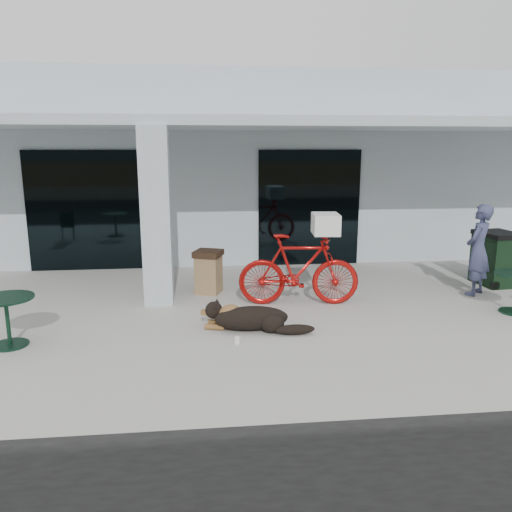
{
  "coord_description": "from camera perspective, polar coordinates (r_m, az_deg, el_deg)",
  "views": [
    {
      "loc": [
        -0.67,
        -6.52,
        2.76
      ],
      "look_at": [
        0.17,
        1.47,
        1.0
      ],
      "focal_mm": 35.0,
      "sensor_mm": 36.0,
      "label": 1
    }
  ],
  "objects": [
    {
      "name": "column",
      "position": [
        8.94,
        -11.32,
        4.4
      ],
      "size": [
        0.5,
        0.5,
        3.12
      ],
      "primitive_type": "cube",
      "color": "silver",
      "rests_on": "ground"
    },
    {
      "name": "person",
      "position": [
        10.25,
        24.05,
        0.63
      ],
      "size": [
        0.75,
        0.73,
        1.73
      ],
      "primitive_type": "imported",
      "rotation": [
        0.0,
        0.0,
        3.87
      ],
      "color": "#383C5E",
      "rests_on": "ground"
    },
    {
      "name": "dog",
      "position": [
        7.69,
        -0.51,
        -6.96
      ],
      "size": [
        1.38,
        0.77,
        0.44
      ],
      "primitive_type": null,
      "rotation": [
        0.0,
        0.0,
        -0.27
      ],
      "color": "black",
      "rests_on": "ground"
    },
    {
      "name": "cup_near_dog",
      "position": [
        7.25,
        -2.17,
        -9.61
      ],
      "size": [
        0.09,
        0.09,
        0.1
      ],
      "primitive_type": "cylinder",
      "rotation": [
        0.0,
        0.0,
        0.18
      ],
      "color": "white",
      "rests_on": "ground"
    },
    {
      "name": "storefront_glass_left",
      "position": [
        11.86,
        -18.37,
        4.9
      ],
      "size": [
        2.8,
        0.06,
        2.7
      ],
      "primitive_type": "cube",
      "color": "black",
      "rests_on": "ground"
    },
    {
      "name": "trash_receptacle",
      "position": [
        9.61,
        -5.45,
        -1.81
      ],
      "size": [
        0.63,
        0.63,
        0.83
      ],
      "primitive_type": null,
      "rotation": [
        0.0,
        0.0,
        -0.35
      ],
      "color": "olive",
      "rests_on": "ground"
    },
    {
      "name": "laundry_basket",
      "position": [
        8.73,
        7.96,
        3.65
      ],
      "size": [
        0.5,
        0.64,
        0.35
      ],
      "primitive_type": "cube",
      "rotation": [
        0.0,
        0.0,
        1.47
      ],
      "color": "white",
      "rests_on": "bicycle"
    },
    {
      "name": "wheeled_bin",
      "position": [
        11.25,
        25.73,
        -0.24
      ],
      "size": [
        0.75,
        0.92,
        1.09
      ],
      "primitive_type": null,
      "rotation": [
        0.0,
        0.0,
        0.1
      ],
      "color": "black",
      "rests_on": "ground"
    },
    {
      "name": "cafe_table_near",
      "position": [
        7.88,
        -26.5,
        -6.74
      ],
      "size": [
        0.85,
        0.85,
        0.72
      ],
      "primitive_type": null,
      "rotation": [
        0.0,
        0.0,
        -0.12
      ],
      "color": "#113121",
      "rests_on": "ground"
    },
    {
      "name": "ground",
      "position": [
        7.11,
        -0.13,
        -10.48
      ],
      "size": [
        80.0,
        80.0,
        0.0
      ],
      "primitive_type": "plane",
      "color": "#ABA9A1",
      "rests_on": "ground"
    },
    {
      "name": "building",
      "position": [
        15.04,
        -3.53,
        10.39
      ],
      "size": [
        22.0,
        7.0,
        4.5
      ],
      "primitive_type": "cube",
      "color": "silver",
      "rests_on": "ground"
    },
    {
      "name": "storefront_glass_right",
      "position": [
        11.85,
        6.08,
        5.45
      ],
      "size": [
        2.4,
        0.06,
        2.7
      ],
      "primitive_type": "cube",
      "color": "black",
      "rests_on": "ground"
    },
    {
      "name": "bicycle",
      "position": [
        8.84,
        4.91,
        -1.57
      ],
      "size": [
        2.18,
        0.81,
        1.28
      ],
      "primitive_type": "imported",
      "rotation": [
        0.0,
        0.0,
        1.47
      ],
      "color": "#AF100E",
      "rests_on": "ground"
    },
    {
      "name": "overhang",
      "position": [
        10.15,
        -2.31,
        14.89
      ],
      "size": [
        22.0,
        2.8,
        0.18
      ],
      "primitive_type": "cube",
      "color": "silver",
      "rests_on": "column"
    }
  ]
}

